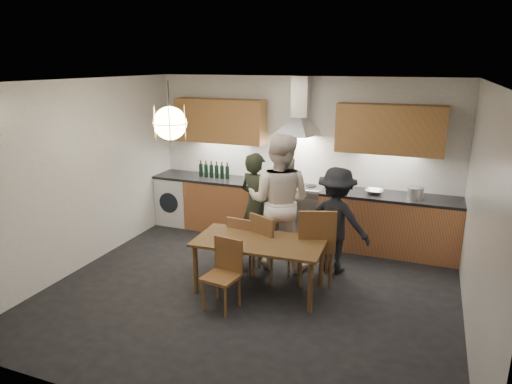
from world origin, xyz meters
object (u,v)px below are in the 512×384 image
(chair_front, at_px, (225,269))
(stock_pot, at_px, (415,193))
(dining_table, at_px, (259,246))
(chair_back_left, at_px, (242,241))
(person_left, at_px, (256,205))
(mixing_bowl, at_px, (374,192))
(person_right, at_px, (336,221))
(person_mid, at_px, (279,202))
(wine_bottles, at_px, (214,170))

(chair_front, xyz_separation_m, stock_pot, (1.97, 2.33, 0.50))
(dining_table, bearing_deg, chair_back_left, 133.12)
(dining_table, bearing_deg, person_left, 111.14)
(dining_table, relative_size, mixing_bowl, 6.04)
(person_right, xyz_separation_m, stock_pot, (0.96, 0.91, 0.24))
(person_mid, relative_size, stock_pot, 8.54)
(dining_table, xyz_separation_m, chair_back_left, (-0.39, 0.38, -0.13))
(chair_back_left, bearing_deg, mixing_bowl, -132.57)
(wine_bottles, bearing_deg, chair_front, -61.45)
(chair_front, distance_m, mixing_bowl, 2.77)
(person_left, relative_size, person_mid, 0.83)
(dining_table, xyz_separation_m, person_mid, (-0.01, 0.80, 0.35))
(person_left, height_order, person_mid, person_mid)
(dining_table, relative_size, person_right, 1.11)
(person_right, height_order, stock_pot, person_right)
(wine_bottles, bearing_deg, stock_pot, -0.94)
(person_mid, distance_m, stock_pot, 2.02)
(person_right, xyz_separation_m, mixing_bowl, (0.38, 0.94, 0.20))
(chair_front, relative_size, person_left, 0.53)
(chair_back_left, relative_size, chair_front, 0.98)
(person_left, xyz_separation_m, wine_bottles, (-1.10, 0.87, 0.26))
(person_left, bearing_deg, chair_back_left, 118.82)
(stock_pot, bearing_deg, chair_front, -130.20)
(person_left, bearing_deg, wine_bottles, -13.72)
(person_mid, bearing_deg, mixing_bowl, -140.13)
(person_left, distance_m, mixing_bowl, 1.80)
(person_left, bearing_deg, stock_pot, -134.82)
(person_mid, xyz_separation_m, person_right, (0.78, 0.10, -0.21))
(person_mid, relative_size, wine_bottles, 3.34)
(chair_back_left, relative_size, person_mid, 0.43)
(chair_front, height_order, mixing_bowl, mixing_bowl)
(mixing_bowl, bearing_deg, person_mid, -138.00)
(person_mid, height_order, person_right, person_mid)
(dining_table, xyz_separation_m, mixing_bowl, (1.15, 1.85, 0.34))
(dining_table, bearing_deg, person_mid, 88.43)
(person_mid, bearing_deg, wine_bottles, -37.16)
(chair_back_left, bearing_deg, person_right, -151.88)
(stock_pot, distance_m, wine_bottles, 3.27)
(person_right, bearing_deg, stock_pot, -123.81)
(person_mid, bearing_deg, stock_pot, -151.86)
(person_mid, bearing_deg, person_right, -174.54)
(person_right, bearing_deg, person_mid, 20.23)
(person_left, bearing_deg, person_right, -160.03)
(dining_table, height_order, person_left, person_left)
(dining_table, height_order, chair_back_left, chair_back_left)
(chair_front, distance_m, person_right, 1.76)
(chair_back_left, xyz_separation_m, chair_front, (0.15, -0.90, 0.01))
(dining_table, height_order, chair_front, chair_front)
(chair_front, xyz_separation_m, person_right, (1.01, 1.42, 0.26))
(wine_bottles, bearing_deg, person_left, -38.29)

